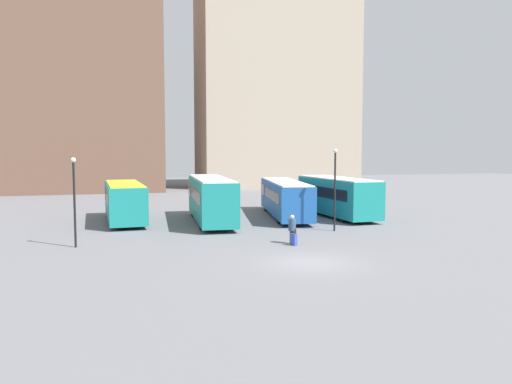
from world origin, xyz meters
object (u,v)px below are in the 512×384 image
Objects in this scene: bus_1 at (211,198)px; suitcase at (294,239)px; lamp_post_0 at (74,194)px; bus_3 at (337,195)px; lamp_post_1 at (335,183)px; bus_2 at (285,197)px; traveler at (292,227)px; bus_0 at (124,201)px.

bus_1 reaches higher than suitcase.
lamp_post_0 is at bearing 134.81° from bus_1.
lamp_post_0 reaches higher than bus_1.
bus_3 is 7.59m from lamp_post_1.
bus_2 is 8.03m from lamp_post_1.
traveler is 5.98m from lamp_post_1.
bus_2 is at bearing -36.17° from suitcase.
suitcase is at bearing -161.24° from bus_1.
bus_1 reaches higher than bus_2.
lamp_post_1 reaches higher than suitcase.
bus_3 is at bearing -95.83° from bus_2.
lamp_post_0 is at bearing 111.05° from bus_3.
bus_0 is 15.23m from suitcase.
bus_1 is 0.92× the size of bus_2.
bus_0 is 0.82× the size of bus_1.
bus_1 is at bearing 113.17° from bus_2.
lamp_post_0 is (-8.88, -7.75, 1.14)m from bus_1.
bus_0 is at bearing 148.46° from lamp_post_1.
lamp_post_1 is (15.99, 1.46, 0.26)m from lamp_post_0.
lamp_post_1 reaches higher than bus_0.
bus_3 is (16.48, -1.43, 0.13)m from bus_0.
traveler reaches higher than suitcase.
lamp_post_1 is at bearing -66.25° from suitcase.
lamp_post_0 is at bearing 161.28° from bus_0.
lamp_post_1 is (-3.21, -6.71, 1.49)m from bus_3.
lamp_post_1 is at bearing -69.48° from traveler.
suitcase is at bearing -136.44° from lamp_post_1.
bus_3 is at bearing -83.96° from bus_1.
bus_2 is 4.17m from bus_3.
bus_2 is at bearing 95.95° from lamp_post_1.
lamp_post_1 reaches higher than bus_1.
bus_1 is at bearing -4.74° from suitcase.
lamp_post_1 is (0.81, -7.82, 1.62)m from bus_2.
bus_1 is at bearing 138.51° from lamp_post_1.
lamp_post_0 is at bearing -174.77° from lamp_post_1.
bus_3 is (10.32, 0.42, -0.10)m from bus_1.
bus_2 reaches higher than traveler.
bus_2 reaches higher than suitcase.
lamp_post_0 is (-11.76, 2.13, 1.96)m from traveler.
bus_0 is 0.75× the size of bus_2.
traveler is at bearing -160.06° from bus_1.
bus_0 is 5.73× the size of traveler.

